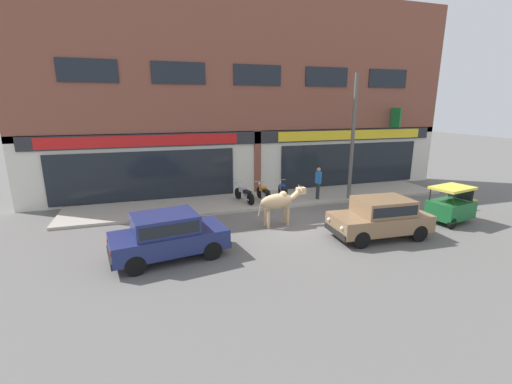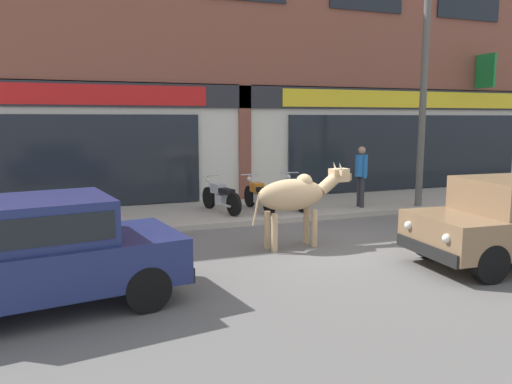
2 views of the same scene
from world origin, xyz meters
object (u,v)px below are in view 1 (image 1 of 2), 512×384
object	(u,v)px
cow	(279,201)
motorcycle_2	(283,191)
pedestrian	(318,180)
auto_rickshaw	(452,207)
motorcycle_1	(264,193)
car_1	(168,234)
utility_pole	(353,138)
motorcycle_0	(244,194)
car_0	(381,216)

from	to	relation	value
cow	motorcycle_2	bearing A→B (deg)	65.44
motorcycle_2	pedestrian	bearing A→B (deg)	-17.17
auto_rickshaw	motorcycle_1	distance (m)	8.15
car_1	motorcycle_1	distance (m)	6.99
motorcycle_1	utility_pole	distance (m)	5.08
utility_pole	motorcycle_2	bearing A→B (deg)	164.41
cow	car_1	bearing A→B (deg)	-158.07
cow	auto_rickshaw	xyz separation A→B (m)	(6.90, -1.78, -0.35)
car_1	motorcycle_0	world-z (taller)	car_1
pedestrian	utility_pole	bearing A→B (deg)	-13.88
car_0	car_1	world-z (taller)	same
cow	car_0	bearing A→B (deg)	-36.94
motorcycle_1	motorcycle_2	size ratio (longest dim) A/B	1.00
auto_rickshaw	motorcycle_2	bearing A→B (deg)	136.92
cow	car_0	xyz separation A→B (m)	(3.05, -2.29, -0.19)
motorcycle_1	utility_pole	xyz separation A→B (m)	(4.26, -0.83, 2.64)
auto_rickshaw	motorcycle_1	size ratio (longest dim) A/B	1.17
car_0	car_1	xyz separation A→B (m)	(-7.47, 0.51, 0.00)
auto_rickshaw	motorcycle_1	xyz separation A→B (m)	(-6.44, 4.99, -0.15)
motorcycle_1	motorcycle_0	bearing A→B (deg)	170.95
car_1	cow	bearing A→B (deg)	21.93
motorcycle_0	motorcycle_2	bearing A→B (deg)	-2.55
pedestrian	motorcycle_1	bearing A→B (deg)	170.54
motorcycle_0	utility_pole	distance (m)	5.93
car_0	motorcycle_1	distance (m)	6.09
car_1	utility_pole	xyz separation A→B (m)	(9.14, 4.15, 2.33)
motorcycle_0	car_1	bearing A→B (deg)	-127.29
motorcycle_2	pedestrian	xyz separation A→B (m)	(1.67, -0.51, 0.60)
car_1	motorcycle_2	world-z (taller)	car_1
motorcycle_0	pedestrian	distance (m)	3.76
auto_rickshaw	utility_pole	bearing A→B (deg)	117.70
car_0	cow	bearing A→B (deg)	143.06
motorcycle_2	pedestrian	distance (m)	1.84
car_0	motorcycle_0	xyz separation A→B (m)	(-3.55, 5.65, -0.31)
car_1	utility_pole	world-z (taller)	utility_pole
auto_rickshaw	car_1	bearing A→B (deg)	-180.00
utility_pole	car_1	bearing A→B (deg)	-155.55
car_0	auto_rickshaw	world-z (taller)	auto_rickshaw
motorcycle_0	pedestrian	bearing A→B (deg)	-9.35
car_1	motorcycle_0	distance (m)	6.47
car_1	motorcycle_0	size ratio (longest dim) A/B	2.12
motorcycle_0	utility_pole	xyz separation A→B (m)	(5.22, -0.99, 2.64)
auto_rickshaw	pedestrian	distance (m)	5.90
auto_rickshaw	motorcycle_2	size ratio (longest dim) A/B	1.17
cow	motorcycle_1	world-z (taller)	cow
motorcycle_1	utility_pole	world-z (taller)	utility_pole
cow	utility_pole	world-z (taller)	utility_pole
pedestrian	utility_pole	xyz separation A→B (m)	(1.56, -0.38, 2.04)
auto_rickshaw	utility_pole	world-z (taller)	utility_pole
pedestrian	car_0	bearing A→B (deg)	-91.32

